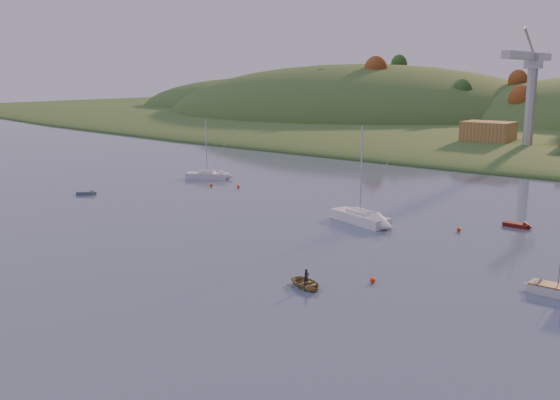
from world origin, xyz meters
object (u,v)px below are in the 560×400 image
Objects in this scene: red_tender at (522,226)px; grey_dinghy at (90,193)px; sailboat_near at (207,175)px; canoe at (306,284)px; fishing_boat at (553,286)px; sailboat_far at (360,217)px.

grey_dinghy is (-59.03, -19.71, -0.01)m from red_tender.
sailboat_near reaches higher than red_tender.
fishing_boat is at bearing -35.52° from canoe.
red_tender reaches higher than grey_dinghy.
sailboat_near is at bearing -178.69° from sailboat_far.
sailboat_far reaches higher than fishing_boat.
canoe is at bearing -65.65° from sailboat_near.
sailboat_far is 3.40× the size of red_tender.
grey_dinghy is (-51.18, 13.78, -0.14)m from canoe.
sailboat_near is 22.02m from grey_dinghy.
grey_dinghy is (-68.53, 2.26, -0.50)m from fishing_boat.
red_tender is at bearing -30.92° from sailboat_near.
fishing_boat reaches higher than canoe.
canoe is 1.03× the size of red_tender.
sailboat_far is at bearing -23.02° from fishing_boat.
sailboat_near reaches higher than fishing_boat.
red_tender reaches higher than canoe.
red_tender is 1.12× the size of grey_dinghy.
sailboat_near is 0.85× the size of sailboat_far.
canoe is (47.44, -35.47, -0.30)m from sailboat_near.
fishing_boat is 69.08m from sailboat_near.
sailboat_near is at bearing 74.10° from canoe.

